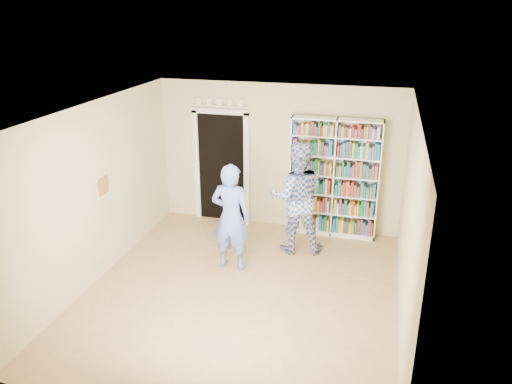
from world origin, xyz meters
TOP-DOWN VIEW (x-y plane):
  - floor at (0.00, 0.00)m, footprint 5.00×5.00m
  - ceiling at (0.00, 0.00)m, footprint 5.00×5.00m
  - wall_back at (0.00, 2.50)m, footprint 4.50×0.00m
  - wall_left at (-2.25, 0.00)m, footprint 0.00×5.00m
  - wall_right at (2.25, 0.00)m, footprint 0.00×5.00m
  - bookshelf at (1.06, 2.34)m, footprint 1.58×0.30m
  - doorway at (-1.10, 2.48)m, footprint 1.10×0.08m
  - wall_art at (-2.23, 0.20)m, footprint 0.03×0.25m
  - man_blue at (-0.36, 0.69)m, footprint 0.66×0.45m
  - man_plaid at (0.53, 1.54)m, footprint 1.08×0.93m
  - paper_sheet at (0.67, 1.35)m, footprint 0.21×0.09m

SIDE VIEW (x-z plane):
  - floor at x=0.00m, z-range 0.00..0.00m
  - man_blue at x=-0.36m, z-range 0.00..1.75m
  - man_plaid at x=0.53m, z-range 0.00..1.93m
  - paper_sheet at x=0.67m, z-range 0.91..1.23m
  - bookshelf at x=1.06m, z-range 0.01..2.18m
  - doorway at x=-1.10m, z-range -0.04..2.39m
  - wall_back at x=0.00m, z-range -0.90..3.60m
  - wall_left at x=-2.25m, z-range -1.15..3.85m
  - wall_right at x=2.25m, z-range -1.15..3.85m
  - wall_art at x=-2.23m, z-range 1.27..1.52m
  - ceiling at x=0.00m, z-range 2.70..2.70m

